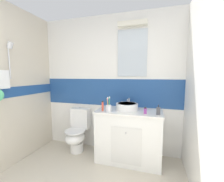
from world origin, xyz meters
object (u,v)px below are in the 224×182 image
soap_dispenser (158,111)px  toothpaste_tube_upright (103,106)px  sink_basin (127,106)px  toothbrush_cup (109,108)px  toilet (77,132)px  perfume_flask_small (145,111)px

soap_dispenser → toothpaste_tube_upright: toothpaste_tube_upright is taller
sink_basin → toothpaste_tube_upright: sink_basin is taller
toothbrush_cup → toothpaste_tube_upright: bearing=173.6°
toothbrush_cup → soap_dispenser: 0.75m
sink_basin → toothbrush_cup: bearing=-142.9°
toilet → soap_dispenser: bearing=-6.8°
sink_basin → perfume_flask_small: size_ratio=4.07×
toothbrush_cup → toothpaste_tube_upright: size_ratio=1.44×
sink_basin → soap_dispenser: bearing=-19.1°
toothpaste_tube_upright → sink_basin: bearing=26.7°
sink_basin → perfume_flask_small: bearing=-29.1°
toilet → soap_dispenser: size_ratio=5.37×
toilet → toothpaste_tube_upright: size_ratio=4.92×
toothbrush_cup → perfume_flask_small: 0.56m
toilet → perfume_flask_small: size_ratio=8.06×
toilet → toothbrush_cup: size_ratio=3.41×
toothbrush_cup → perfume_flask_small: (0.56, 0.02, -0.01)m
soap_dispenser → perfume_flask_small: bearing=-179.9°
sink_basin → perfume_flask_small: (0.31, -0.17, -0.01)m
sink_basin → toothpaste_tube_upright: bearing=-153.3°
toothbrush_cup → perfume_flask_small: size_ratio=2.37×
perfume_flask_small → toilet: bearing=172.2°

